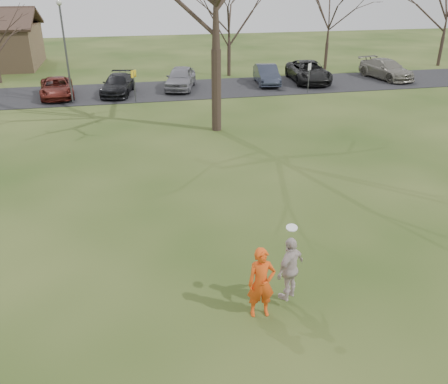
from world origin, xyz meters
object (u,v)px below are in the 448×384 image
at_px(car_4, 181,78).
at_px(catching_play, 290,268).
at_px(car_5, 267,75).
at_px(car_2, 57,88).
at_px(player_defender, 261,283).
at_px(car_3, 118,85).
at_px(lamp_post, 64,40).
at_px(car_7, 386,69).
at_px(car_6, 308,72).

bearing_deg(car_4, catching_play, -75.05).
bearing_deg(car_5, car_2, -169.29).
xyz_separation_m(player_defender, catching_play, (0.81, 0.25, 0.13)).
distance_m(car_3, lamp_post, 4.83).
xyz_separation_m(player_defender, car_2, (-7.17, 24.45, -0.24)).
xyz_separation_m(car_5, car_7, (9.95, -0.07, 0.04)).
bearing_deg(car_6, car_3, -169.42).
relative_size(car_2, car_3, 1.01).
bearing_deg(catching_play, car_6, 67.31).
bearing_deg(player_defender, car_7, 58.36).
bearing_deg(catching_play, lamp_post, 107.12).
distance_m(car_2, car_6, 18.59).
xyz_separation_m(car_5, catching_play, (-7.17, -25.18, 0.30)).
relative_size(car_6, car_7, 1.09).
distance_m(player_defender, lamp_post, 23.46).
bearing_deg(catching_play, car_4, 88.68).
relative_size(car_4, car_7, 0.90).
relative_size(car_2, car_4, 1.00).
xyz_separation_m(player_defender, lamp_post, (-6.04, 22.47, 3.05)).
distance_m(car_2, car_5, 15.17).
bearing_deg(car_2, lamp_post, -66.54).
distance_m(car_7, catching_play, 30.39).
distance_m(car_5, car_6, 3.42).
height_order(car_5, lamp_post, lamp_post).
relative_size(player_defender, lamp_post, 0.29).
xyz_separation_m(car_2, car_7, (25.09, 0.91, 0.11)).
bearing_deg(car_3, lamp_post, -134.17).
xyz_separation_m(car_6, catching_play, (-10.58, -25.31, 0.23)).
height_order(car_3, catching_play, catching_play).
relative_size(car_2, car_5, 1.07).
xyz_separation_m(car_4, car_7, (16.54, 0.14, -0.04)).
bearing_deg(lamp_post, car_3, 34.34).
bearing_deg(car_4, car_6, 18.24).
bearing_deg(car_5, car_4, -171.10).
distance_m(car_3, catching_play, 24.54).
bearing_deg(car_6, lamp_post, -163.65).
bearing_deg(lamp_post, car_7, 6.89).
height_order(car_2, car_7, car_7).
bearing_deg(catching_play, car_5, 74.11).
relative_size(catching_play, lamp_post, 0.33).
relative_size(car_3, car_7, 0.88).
height_order(car_4, car_7, car_4).
relative_size(car_2, car_7, 0.89).
bearing_deg(car_5, lamp_post, -161.03).
bearing_deg(car_6, catching_play, -106.40).
distance_m(car_5, lamp_post, 14.68).
bearing_deg(car_5, car_3, -168.02).
height_order(car_3, car_4, car_4).
distance_m(car_3, car_4, 4.55).
relative_size(player_defender, catching_play, 0.88).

